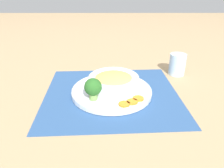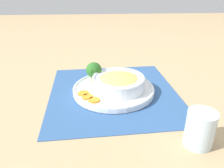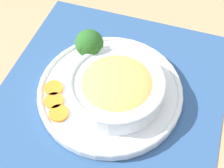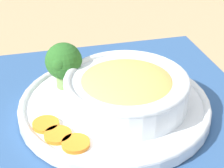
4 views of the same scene
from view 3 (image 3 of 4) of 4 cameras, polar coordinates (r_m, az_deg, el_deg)
The scene contains 8 objects.
ground_plane at distance 0.63m, azimuth -0.34°, elevation -2.02°, with size 4.00×4.00×0.00m, color tan.
placemat at distance 0.63m, azimuth -0.34°, elevation -1.91°, with size 0.50×0.47×0.00m.
plate at distance 0.62m, azimuth -0.34°, elevation -1.21°, with size 0.29×0.29×0.02m.
bowl at distance 0.59m, azimuth 0.88°, elevation -0.42°, with size 0.18×0.18×0.05m.
broccoli_floret at distance 0.64m, azimuth -4.19°, elevation 7.25°, with size 0.06×0.06×0.07m.
carrot_slice_near at distance 0.63m, azimuth -10.63°, elevation -0.75°, with size 0.04×0.04×0.01m.
carrot_slice_middle at distance 0.61m, azimuth -10.57°, elevation -3.04°, with size 0.04×0.04×0.01m.
carrot_slice_far at distance 0.59m, azimuth -9.73°, elevation -5.29°, with size 0.04×0.04×0.01m.
Camera 3 is at (-0.34, -0.13, 0.52)m, focal length 50.00 mm.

